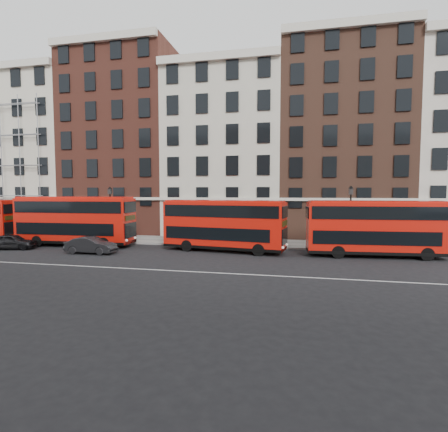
% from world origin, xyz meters
% --- Properties ---
extents(ground, '(120.00, 120.00, 0.00)m').
position_xyz_m(ground, '(0.00, 0.00, 0.00)').
color(ground, black).
rests_on(ground, ground).
extents(pavement, '(80.00, 5.00, 0.15)m').
position_xyz_m(pavement, '(0.00, 10.50, 0.07)').
color(pavement, gray).
rests_on(pavement, ground).
extents(kerb, '(80.00, 0.30, 0.16)m').
position_xyz_m(kerb, '(0.00, 8.00, 0.08)').
color(kerb, gray).
rests_on(kerb, ground).
extents(road_centre_line, '(70.00, 0.12, 0.01)m').
position_xyz_m(road_centre_line, '(0.00, -2.00, 0.01)').
color(road_centre_line, white).
rests_on(road_centre_line, ground).
extents(building_terrace, '(64.00, 11.95, 22.00)m').
position_xyz_m(building_terrace, '(-0.31, 17.88, 10.24)').
color(building_terrace, beige).
rests_on(building_terrace, ground).
extents(bus_b, '(10.83, 3.01, 4.51)m').
position_xyz_m(bus_b, '(-11.64, 5.68, 2.42)').
color(bus_b, red).
rests_on(bus_b, ground).
extents(bus_c, '(10.35, 3.80, 4.25)m').
position_xyz_m(bus_c, '(2.25, 5.68, 2.28)').
color(bus_c, red).
rests_on(bus_c, ground).
extents(bus_d, '(10.32, 3.15, 4.27)m').
position_xyz_m(bus_d, '(14.03, 5.68, 2.29)').
color(bus_d, red).
rests_on(bus_d, ground).
extents(car_rear, '(4.17, 2.54, 1.33)m').
position_xyz_m(car_rear, '(-15.79, 2.86, 0.66)').
color(car_rear, black).
rests_on(car_rear, ground).
extents(car_front, '(4.08, 1.45, 1.34)m').
position_xyz_m(car_front, '(-7.94, 2.43, 0.67)').
color(car_front, black).
rests_on(car_front, ground).
extents(lamp_post_left, '(0.44, 0.44, 5.33)m').
position_xyz_m(lamp_post_left, '(-10.09, 9.17, 3.08)').
color(lamp_post_left, black).
rests_on(lamp_post_left, pavement).
extents(lamp_post_right, '(0.44, 0.44, 5.33)m').
position_xyz_m(lamp_post_right, '(12.60, 8.43, 3.08)').
color(lamp_post_right, black).
rests_on(lamp_post_right, pavement).
extents(iron_railings, '(6.60, 0.06, 1.00)m').
position_xyz_m(iron_railings, '(0.00, 12.70, 0.65)').
color(iron_railings, black).
rests_on(iron_railings, pavement).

